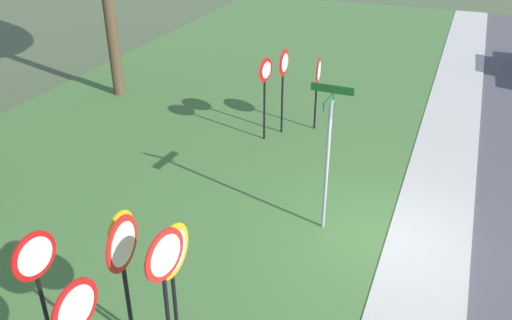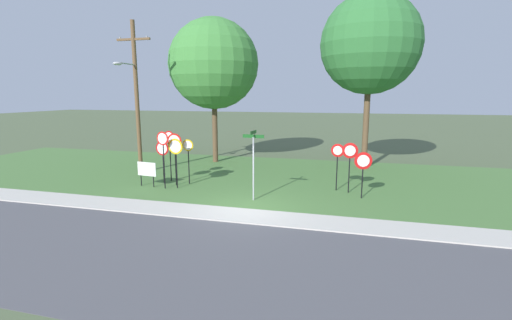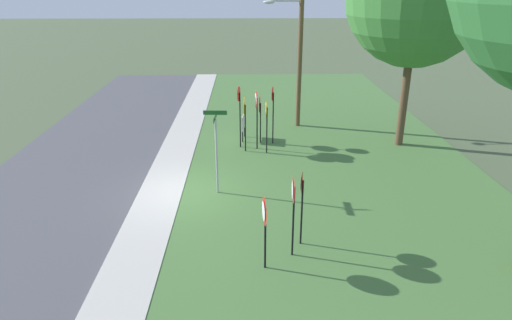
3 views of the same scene
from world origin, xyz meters
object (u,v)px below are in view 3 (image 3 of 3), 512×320
(stop_sign_far_center, at_px, (260,110))
(utility_pole, at_px, (298,34))
(yield_sign_near_left, at_px, (264,217))
(notice_board, at_px, (243,123))
(yield_sign_near_right, at_px, (302,192))
(stop_sign_center_tall, at_px, (239,104))
(stop_sign_near_right, at_px, (266,117))
(stop_sign_near_left, at_px, (256,107))
(stop_sign_far_left, at_px, (244,112))
(yield_sign_far_left, at_px, (293,198))
(street_name_post, at_px, (216,145))
(stop_sign_far_right, at_px, (273,103))

(stop_sign_far_center, relative_size, utility_pole, 0.26)
(yield_sign_near_left, bearing_deg, notice_board, 177.38)
(yield_sign_near_left, xyz_separation_m, utility_pole, (-12.70, 2.19, 3.15))
(stop_sign_far_center, height_order, yield_sign_near_right, yield_sign_near_right)
(yield_sign_near_left, bearing_deg, stop_sign_center_tall, 178.77)
(yield_sign_near_right, bearing_deg, stop_sign_near_right, -164.24)
(stop_sign_near_left, bearing_deg, yield_sign_near_right, 2.30)
(stop_sign_far_left, xyz_separation_m, yield_sign_far_left, (8.30, 1.30, -0.03))
(stop_sign_far_center, bearing_deg, stop_sign_near_right, 15.61)
(stop_sign_far_left, bearing_deg, utility_pole, 146.50)
(stop_sign_near_left, xyz_separation_m, stop_sign_center_tall, (-0.23, -0.76, 0.09))
(stop_sign_near_left, bearing_deg, utility_pole, 143.01)
(yield_sign_near_right, height_order, notice_board, yield_sign_near_right)
(stop_sign_center_tall, distance_m, yield_sign_far_left, 8.99)
(notice_board, bearing_deg, yield_sign_near_right, 17.01)
(stop_sign_center_tall, bearing_deg, yield_sign_far_left, 19.52)
(yield_sign_near_left, relative_size, yield_sign_far_left, 0.88)
(notice_board, bearing_deg, stop_sign_far_center, 63.96)
(stop_sign_far_left, bearing_deg, stop_sign_near_left, 122.92)
(yield_sign_near_left, xyz_separation_m, notice_board, (-10.51, -0.56, -0.72))
(yield_sign_far_left, height_order, street_name_post, street_name_post)
(yield_sign_far_left, xyz_separation_m, notice_board, (-9.93, -1.36, -0.96))
(stop_sign_far_left, height_order, stop_sign_far_right, stop_sign_far_right)
(stop_sign_near_left, relative_size, stop_sign_near_right, 1.14)
(yield_sign_far_left, distance_m, notice_board, 10.07)
(yield_sign_near_left, bearing_deg, stop_sign_far_right, 169.73)
(stop_sign_far_left, relative_size, stop_sign_far_center, 1.11)
(stop_sign_near_right, xyz_separation_m, yield_sign_near_right, (7.51, 0.65, 0.03))
(stop_sign_near_right, height_order, stop_sign_center_tall, stop_sign_center_tall)
(stop_sign_center_tall, xyz_separation_m, yield_sign_near_right, (8.27, 1.84, -0.36))
(yield_sign_far_left, distance_m, street_name_post, 4.67)
(yield_sign_near_right, relative_size, street_name_post, 0.74)
(stop_sign_near_right, height_order, yield_sign_far_left, yield_sign_far_left)
(stop_sign_far_center, bearing_deg, notice_board, -117.67)
(stop_sign_center_tall, height_order, yield_sign_near_left, stop_sign_center_tall)
(stop_sign_far_left, relative_size, yield_sign_far_left, 1.04)
(utility_pole, bearing_deg, stop_sign_center_tall, -41.84)
(stop_sign_near_left, relative_size, yield_sign_near_right, 1.17)
(stop_sign_near_left, distance_m, utility_pole, 4.93)
(stop_sign_far_left, height_order, yield_sign_far_left, stop_sign_far_left)
(stop_sign_far_center, xyz_separation_m, notice_board, (-0.50, -0.77, -0.80))
(stop_sign_far_right, bearing_deg, yield_sign_near_right, 10.51)
(stop_sign_far_center, bearing_deg, yield_sign_near_left, 4.11)
(street_name_post, height_order, notice_board, street_name_post)
(stop_sign_center_tall, height_order, yield_sign_far_left, stop_sign_center_tall)
(yield_sign_far_left, xyz_separation_m, utility_pole, (-12.11, 1.39, 2.92))
(stop_sign_near_right, height_order, stop_sign_far_right, stop_sign_far_right)
(stop_sign_far_left, distance_m, yield_sign_far_left, 8.40)
(yield_sign_near_right, bearing_deg, stop_sign_far_right, -167.19)
(yield_sign_far_left, distance_m, utility_pole, 12.54)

